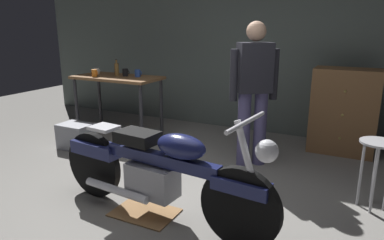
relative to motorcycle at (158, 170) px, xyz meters
name	(u,v)px	position (x,y,z in m)	size (l,w,h in m)	color
ground_plane	(154,203)	(-0.19, 0.20, -0.45)	(12.00, 12.00, 0.00)	gray
back_wall	(251,30)	(-0.19, 3.00, 1.10)	(8.00, 0.12, 3.10)	#56605B
workbench	(117,84)	(-1.81, 1.78, 0.34)	(1.30, 0.64, 0.90)	brown
motorcycle	(158,170)	(0.00, 0.00, 0.00)	(2.19, 0.60, 1.00)	black
person_standing	(254,88)	(0.33, 1.55, 0.48)	(0.48, 0.40, 1.67)	#504B77
shop_stool	(377,157)	(1.64, 1.03, 0.05)	(0.32, 0.32, 0.64)	#B2B2B7
wooden_dresser	(344,111)	(1.25, 2.50, 0.10)	(0.80, 0.47, 1.10)	brown
drip_tray	(145,212)	(-0.16, 0.00, -0.44)	(0.56, 0.40, 0.01)	olive
storage_bin	(76,136)	(-1.96, 1.03, -0.28)	(0.44, 0.32, 0.34)	gray
mug_blue_enamel	(138,73)	(-1.50, 1.86, 0.50)	(0.12, 0.08, 0.11)	#2D51AD
mug_orange_travel	(94,73)	(-2.07, 1.59, 0.50)	(0.11, 0.08, 0.11)	orange
mug_black_matte	(125,73)	(-1.70, 1.83, 0.51)	(0.12, 0.08, 0.11)	black
mug_white_ceramic	(97,71)	(-2.24, 1.83, 0.50)	(0.11, 0.08, 0.09)	white
bottle	(117,69)	(-1.86, 1.83, 0.55)	(0.06, 0.06, 0.24)	olive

